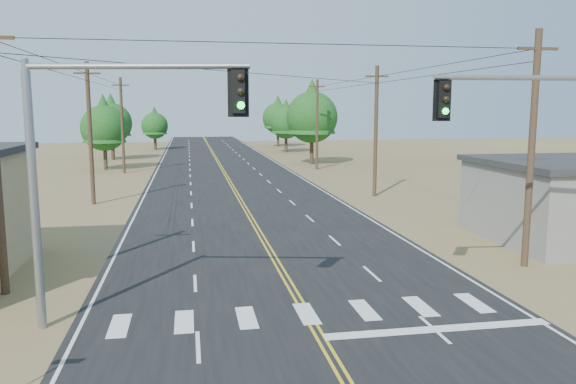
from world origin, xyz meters
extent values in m
cube|color=black|center=(0.00, 30.00, 0.01)|extent=(15.00, 200.00, 0.02)
cylinder|color=#4C3826|center=(-10.50, 32.00, 5.00)|extent=(0.30, 0.30, 10.00)
cube|color=#4C3826|center=(-10.50, 32.00, 9.20)|extent=(1.80, 0.12, 0.12)
cylinder|color=#4C3826|center=(-10.50, 52.00, 5.00)|extent=(0.30, 0.30, 10.00)
cube|color=#4C3826|center=(-10.50, 52.00, 9.20)|extent=(1.80, 0.12, 0.12)
cylinder|color=#4C3826|center=(10.50, 12.00, 5.00)|extent=(0.30, 0.30, 10.00)
cube|color=#4C3826|center=(10.50, 12.00, 9.20)|extent=(1.80, 0.12, 0.12)
cylinder|color=#4C3826|center=(10.50, 32.00, 5.00)|extent=(0.30, 0.30, 10.00)
cube|color=#4C3826|center=(10.50, 32.00, 9.20)|extent=(1.80, 0.12, 0.12)
cylinder|color=#4C3826|center=(10.50, 52.00, 5.00)|extent=(0.30, 0.30, 10.00)
cube|color=#4C3826|center=(10.50, 52.00, 9.20)|extent=(1.80, 0.12, 0.12)
cylinder|color=gray|center=(-8.34, 8.31, 3.93)|extent=(0.27, 0.27, 7.86)
cylinder|color=gray|center=(-8.34, 8.31, 7.86)|extent=(0.20, 0.20, 0.67)
cylinder|color=gray|center=(-5.13, 7.65, 7.97)|extent=(6.46, 1.50, 0.18)
cube|color=black|center=(-2.25, 7.06, 7.24)|extent=(0.45, 0.41, 1.24)
sphere|color=black|center=(-2.21, 6.86, 7.64)|extent=(0.22, 0.22, 0.22)
sphere|color=black|center=(-2.21, 6.86, 7.24)|extent=(0.22, 0.22, 0.22)
sphere|color=#0CE533|center=(-2.21, 6.86, 6.85)|extent=(0.22, 0.22, 0.22)
cylinder|color=gray|center=(7.52, 7.84, 7.77)|extent=(6.54, 0.76, 0.18)
cube|color=black|center=(4.58, 8.11, 7.06)|extent=(0.41, 0.36, 1.20)
sphere|color=black|center=(4.60, 7.91, 7.44)|extent=(0.22, 0.22, 0.22)
sphere|color=black|center=(4.60, 7.91, 7.06)|extent=(0.22, 0.22, 0.22)
sphere|color=#0CE533|center=(4.60, 7.91, 6.68)|extent=(0.22, 0.22, 0.22)
cylinder|color=#3F2D1E|center=(-12.88, 55.77, 1.52)|extent=(0.43, 0.43, 3.05)
cone|color=#194C15|center=(-12.88, 55.77, 5.75)|extent=(4.74, 4.74, 5.42)
sphere|color=#194C15|center=(-12.88, 55.77, 4.65)|extent=(5.08, 5.08, 5.08)
cylinder|color=#3F2D1E|center=(-13.68, 68.61, 1.60)|extent=(0.50, 0.50, 3.20)
cone|color=#194C15|center=(-13.68, 68.61, 6.05)|extent=(4.98, 4.98, 5.69)
sphere|color=#194C15|center=(-13.68, 68.61, 4.89)|extent=(5.34, 5.34, 5.34)
cylinder|color=#3F2D1E|center=(-9.14, 86.84, 1.31)|extent=(0.49, 0.49, 2.62)
cone|color=#194C15|center=(-9.14, 86.84, 4.95)|extent=(4.07, 4.07, 4.66)
sphere|color=#194C15|center=(-9.14, 86.84, 4.00)|extent=(4.36, 4.36, 4.36)
cylinder|color=#3F2D1E|center=(11.24, 58.01, 1.88)|extent=(0.49, 0.49, 3.76)
cone|color=#194C15|center=(11.24, 58.01, 7.10)|extent=(5.85, 5.85, 6.68)
sphere|color=#194C15|center=(11.24, 58.01, 5.74)|extent=(6.26, 6.26, 6.26)
cylinder|color=#3F2D1E|center=(11.48, 77.75, 1.51)|extent=(0.48, 0.48, 3.02)
cone|color=#194C15|center=(11.48, 77.75, 5.70)|extent=(4.69, 4.69, 5.36)
sphere|color=#194C15|center=(11.48, 77.75, 4.61)|extent=(5.03, 5.03, 5.03)
cylinder|color=#3F2D1E|center=(12.36, 91.32, 1.67)|extent=(0.47, 0.47, 3.34)
cone|color=#194C15|center=(12.36, 91.32, 6.31)|extent=(5.20, 5.20, 5.94)
sphere|color=#194C15|center=(12.36, 91.32, 5.11)|extent=(5.57, 5.57, 5.57)
camera|label=1|loc=(-3.73, -9.43, 6.75)|focal=35.00mm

